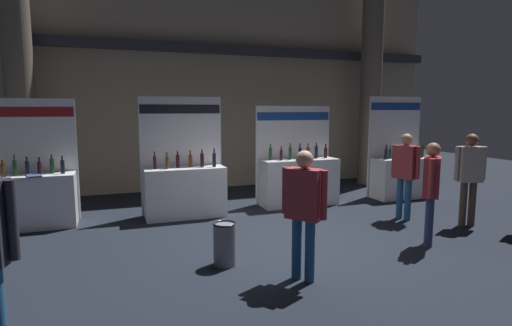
# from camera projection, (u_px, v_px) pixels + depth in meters

# --- Properties ---
(ground_plane) EXTENTS (26.57, 26.57, 0.00)m
(ground_plane) POSITION_uv_depth(u_px,v_px,m) (286.00, 242.00, 6.61)
(ground_plane) COLOR black
(hall_colonnade) EXTENTS (13.28, 1.40, 6.74)m
(hall_colonnade) POSITION_uv_depth(u_px,v_px,m) (212.00, 64.00, 10.75)
(hall_colonnade) COLOR gray
(hall_colonnade) RESTS_ON ground_plane
(exhibitor_booth_0) EXTENTS (1.60, 0.74, 2.34)m
(exhibitor_booth_0) POSITION_uv_depth(u_px,v_px,m) (31.00, 195.00, 7.36)
(exhibitor_booth_0) COLOR white
(exhibitor_booth_0) RESTS_ON ground_plane
(exhibitor_booth_1) EXTENTS (1.66, 0.66, 2.40)m
(exhibitor_booth_1) POSITION_uv_depth(u_px,v_px,m) (185.00, 187.00, 8.13)
(exhibitor_booth_1) COLOR white
(exhibitor_booth_1) RESTS_ON ground_plane
(exhibitor_booth_2) EXTENTS (1.83, 0.66, 2.22)m
(exhibitor_booth_2) POSITION_uv_depth(u_px,v_px,m) (298.00, 178.00, 9.14)
(exhibitor_booth_2) COLOR white
(exhibitor_booth_2) RESTS_ON ground_plane
(exhibitor_booth_3) EXTENTS (1.49, 0.66, 2.45)m
(exhibitor_booth_3) POSITION_uv_depth(u_px,v_px,m) (400.00, 173.00, 9.89)
(exhibitor_booth_3) COLOR white
(exhibitor_booth_3) RESTS_ON ground_plane
(trash_bin) EXTENTS (0.32, 0.32, 0.60)m
(trash_bin) POSITION_uv_depth(u_px,v_px,m) (225.00, 244.00, 5.59)
(trash_bin) COLOR slate
(trash_bin) RESTS_ON ground_plane
(visitor_0) EXTENTS (0.36, 0.57, 1.68)m
(visitor_0) POSITION_uv_depth(u_px,v_px,m) (405.00, 168.00, 7.84)
(visitor_0) COLOR navy
(visitor_0) RESTS_ON ground_plane
(visitor_1) EXTENTS (0.43, 0.50, 1.65)m
(visitor_1) POSITION_uv_depth(u_px,v_px,m) (304.00, 204.00, 4.99)
(visitor_1) COLOR navy
(visitor_1) RESTS_ON ground_plane
(visitor_2) EXTENTS (0.56, 0.33, 1.71)m
(visitor_2) POSITION_uv_depth(u_px,v_px,m) (470.00, 171.00, 7.40)
(visitor_2) COLOR #47382D
(visitor_2) RESTS_ON ground_plane
(visitor_4) EXTENTS (0.47, 0.47, 1.63)m
(visitor_4) POSITION_uv_depth(u_px,v_px,m) (431.00, 185.00, 6.32)
(visitor_4) COLOR navy
(visitor_4) RESTS_ON ground_plane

